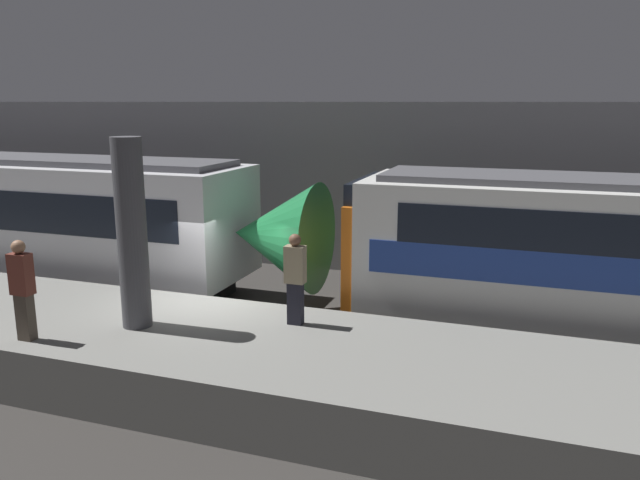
{
  "coord_description": "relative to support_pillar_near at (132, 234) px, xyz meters",
  "views": [
    {
      "loc": [
        6.6,
        -11.55,
        5.21
      ],
      "look_at": [
        2.27,
        0.9,
        2.27
      ],
      "focal_mm": 35.0,
      "sensor_mm": 36.0,
      "label": 1
    }
  ],
  "objects": [
    {
      "name": "platform",
      "position": [
        0.37,
        0.14,
        -2.3
      ],
      "size": [
        40.0,
        3.88,
        1.04
      ],
      "color": "slate",
      "rests_on": "ground"
    },
    {
      "name": "station_rear_barrier",
      "position": [
        0.37,
        8.75,
        -0.22
      ],
      "size": [
        50.0,
        0.15,
        5.2
      ],
      "color": "gray",
      "rests_on": "ground"
    },
    {
      "name": "person_walking",
      "position": [
        2.81,
        1.07,
        -0.84
      ],
      "size": [
        0.38,
        0.24,
        1.76
      ],
      "color": "black",
      "rests_on": "platform"
    },
    {
      "name": "support_pillar_near",
      "position": [
        0.0,
        0.0,
        0.0
      ],
      "size": [
        0.55,
        0.55,
        3.56
      ],
      "color": "#47474C",
      "rests_on": "platform"
    },
    {
      "name": "ground_plane",
      "position": [
        0.37,
        2.08,
        -2.82
      ],
      "size": [
        120.0,
        120.0,
        0.0
      ],
      "primitive_type": "plane",
      "color": "#33302D"
    },
    {
      "name": "person_waiting",
      "position": [
        -1.43,
        -1.26,
        -0.8
      ],
      "size": [
        0.38,
        0.24,
        1.83
      ],
      "color": "#473D33",
      "rests_on": "platform"
    }
  ]
}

